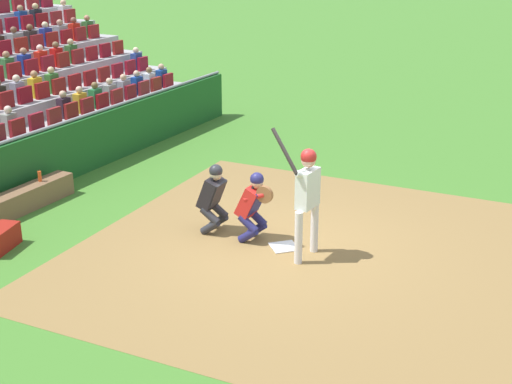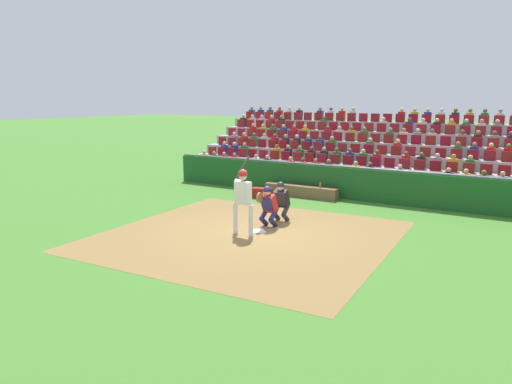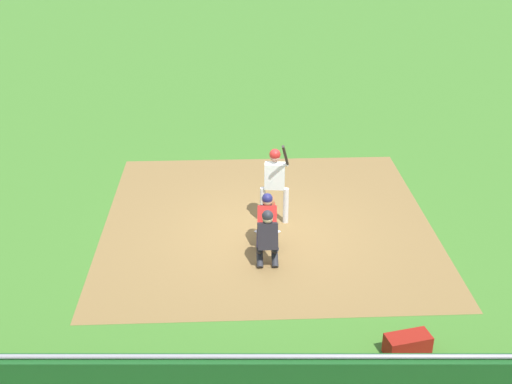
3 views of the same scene
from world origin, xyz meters
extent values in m
plane|color=#407729|center=(0.00, 0.00, 0.00)|extent=(160.00, 160.00, 0.00)
cube|color=olive|center=(0.00, 0.50, 0.00)|extent=(8.06, 7.91, 0.01)
cube|color=white|center=(0.00, 0.00, 0.02)|extent=(0.62, 0.62, 0.02)
cylinder|color=silver|center=(-0.11, 0.51, 0.45)|extent=(0.14, 0.14, 0.90)
cylinder|color=silver|center=(0.44, 0.47, 0.45)|extent=(0.14, 0.14, 0.90)
cube|color=silver|center=(0.17, 0.49, 1.21)|extent=(0.48, 0.25, 0.64)
sphere|color=#DAA18C|center=(0.17, 0.49, 1.69)|extent=(0.23, 0.23, 0.23)
sphere|color=#B02220|center=(0.17, 0.49, 1.75)|extent=(0.26, 0.26, 0.26)
cylinder|color=silver|center=(0.22, 0.46, 1.52)|extent=(0.50, 0.18, 0.14)
cylinder|color=silver|center=(0.40, 0.44, 1.52)|extent=(0.18, 0.15, 0.13)
cylinder|color=black|center=(0.39, 0.17, 1.86)|extent=(0.21, 0.56, 0.68)
sphere|color=black|center=(0.45, 0.42, 1.54)|extent=(0.06, 0.06, 0.06)
cylinder|color=navy|center=(-0.18, -0.62, 0.15)|extent=(0.15, 0.39, 0.34)
cylinder|color=navy|center=(-0.18, -0.62, 0.37)|extent=(0.15, 0.38, 0.33)
cylinder|color=navy|center=(0.14, -0.63, 0.15)|extent=(0.15, 0.39, 0.34)
cylinder|color=navy|center=(0.14, -0.63, 0.37)|extent=(0.15, 0.38, 0.33)
cube|color=red|center=(-0.02, -0.66, 0.73)|extent=(0.43, 0.46, 0.60)
cube|color=navy|center=(-0.02, -0.54, 0.73)|extent=(0.38, 0.25, 0.44)
sphere|color=tan|center=(-0.02, -0.54, 1.09)|extent=(0.22, 0.22, 0.22)
cube|color=black|center=(-0.02, -0.54, 1.09)|extent=(0.20, 0.12, 0.20)
sphere|color=navy|center=(-0.02, -0.54, 1.15)|extent=(0.24, 0.24, 0.24)
cylinder|color=brown|center=(0.10, -0.33, 0.95)|extent=(0.08, 0.30, 0.30)
cylinder|color=red|center=(0.13, -0.50, 0.88)|extent=(0.15, 0.40, 0.22)
cylinder|color=#28292F|center=(-0.19, -1.41, 0.15)|extent=(0.16, 0.39, 0.34)
cylinder|color=#28292F|center=(-0.19, -1.41, 0.37)|extent=(0.16, 0.39, 0.33)
cylinder|color=#28292F|center=(0.13, -1.40, 0.15)|extent=(0.16, 0.39, 0.34)
cylinder|color=#28292F|center=(0.13, -1.40, 0.37)|extent=(0.16, 0.39, 0.33)
cube|color=black|center=(-0.02, -1.46, 0.74)|extent=(0.44, 0.44, 0.60)
cube|color=#28292F|center=(-0.03, -1.33, 0.74)|extent=(0.39, 0.23, 0.45)
sphere|color=#C8B28A|center=(-0.03, -1.36, 1.10)|extent=(0.22, 0.22, 0.22)
cube|color=black|center=(-0.03, -1.36, 1.10)|extent=(0.20, 0.12, 0.20)
sphere|color=#28292F|center=(-0.03, -1.36, 1.16)|extent=(0.24, 0.24, 0.24)
cylinder|color=gray|center=(0.00, -5.75, 1.25)|extent=(14.87, 0.07, 0.07)
cube|color=brown|center=(1.13, -5.20, 0.22)|extent=(3.04, 0.40, 0.44)
cylinder|color=#DB4E1E|center=(0.31, -5.21, 0.54)|extent=(0.07, 0.07, 0.21)
cube|color=maroon|center=(2.34, -4.23, 0.19)|extent=(0.84, 0.55, 0.39)
camera|label=1|loc=(10.24, 4.92, 5.20)|focal=50.98mm
camera|label=2|loc=(-6.87, 11.37, 3.78)|focal=33.28mm
camera|label=3|loc=(-0.27, -12.89, 7.39)|focal=44.77mm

